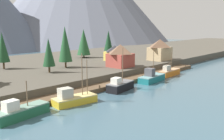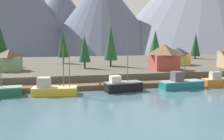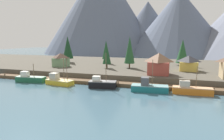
{
  "view_description": "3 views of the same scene",
  "coord_description": "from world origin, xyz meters",
  "px_view_note": "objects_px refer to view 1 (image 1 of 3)",
  "views": [
    {
      "loc": [
        -42.96,
        -38.96,
        14.53
      ],
      "look_at": [
        1.76,
        1.73,
        4.05
      ],
      "focal_mm": 41.68,
      "sensor_mm": 36.0,
      "label": 1
    },
    {
      "loc": [
        -12.43,
        -49.93,
        10.69
      ],
      "look_at": [
        -0.75,
        3.58,
        3.59
      ],
      "focal_mm": 40.48,
      "sensor_mm": 36.0,
      "label": 2
    },
    {
      "loc": [
        18.87,
        -51.41,
        13.15
      ],
      "look_at": [
        1.7,
        1.82,
        4.43
      ],
      "focal_mm": 31.76,
      "sensor_mm": 36.0,
      "label": 3
    }
  ],
  "objects_px": {
    "fishing_boat_green": "(21,112)",
    "conifer_mid_left": "(49,52)",
    "conifer_back_right": "(108,41)",
    "house_red": "(120,55)",
    "conifer_near_right": "(3,47)",
    "conifer_mid_right": "(65,44)",
    "fishing_boat_teal": "(152,78)",
    "conifer_near_left": "(84,42)",
    "house_yellow": "(115,53)",
    "house_tan": "(160,49)",
    "fishing_boat_orange": "(169,72)",
    "fishing_boat_black": "(120,86)",
    "fishing_boat_yellow": "(73,99)"
  },
  "relations": [
    {
      "from": "conifer_mid_left",
      "to": "conifer_mid_right",
      "type": "xyz_separation_m",
      "value": [
        7.78,
        3.3,
        1.53
      ]
    },
    {
      "from": "conifer_near_right",
      "to": "conifer_back_right",
      "type": "xyz_separation_m",
      "value": [
        50.32,
        7.28,
        -0.66
      ]
    },
    {
      "from": "house_yellow",
      "to": "conifer_near_right",
      "type": "distance_m",
      "value": 35.65
    },
    {
      "from": "house_tan",
      "to": "conifer_near_right",
      "type": "relative_size",
      "value": 0.79
    },
    {
      "from": "fishing_boat_teal",
      "to": "conifer_mid_right",
      "type": "height_order",
      "value": "conifer_mid_right"
    },
    {
      "from": "conifer_near_left",
      "to": "fishing_boat_teal",
      "type": "bearing_deg",
      "value": -103.42
    },
    {
      "from": "fishing_boat_yellow",
      "to": "conifer_near_right",
      "type": "relative_size",
      "value": 0.93
    },
    {
      "from": "house_red",
      "to": "conifer_back_right",
      "type": "height_order",
      "value": "conifer_back_right"
    },
    {
      "from": "fishing_boat_black",
      "to": "fishing_boat_green",
      "type": "bearing_deg",
      "value": 171.17
    },
    {
      "from": "conifer_mid_left",
      "to": "conifer_back_right",
      "type": "xyz_separation_m",
      "value": [
        45.05,
        21.36,
        0.15
      ]
    },
    {
      "from": "house_red",
      "to": "conifer_near_left",
      "type": "height_order",
      "value": "conifer_near_left"
    },
    {
      "from": "house_tan",
      "to": "conifer_mid_left",
      "type": "relative_size",
      "value": 0.9
    },
    {
      "from": "house_red",
      "to": "conifer_back_right",
      "type": "distance_m",
      "value": 38.63
    },
    {
      "from": "fishing_boat_green",
      "to": "fishing_boat_teal",
      "type": "relative_size",
      "value": 1.0
    },
    {
      "from": "fishing_boat_teal",
      "to": "fishing_boat_orange",
      "type": "distance_m",
      "value": 10.09
    },
    {
      "from": "fishing_boat_green",
      "to": "conifer_near_left",
      "type": "height_order",
      "value": "conifer_near_left"
    },
    {
      "from": "fishing_boat_teal",
      "to": "conifer_back_right",
      "type": "distance_m",
      "value": 49.22
    },
    {
      "from": "fishing_boat_teal",
      "to": "conifer_mid_left",
      "type": "height_order",
      "value": "conifer_mid_left"
    },
    {
      "from": "fishing_boat_teal",
      "to": "house_tan",
      "type": "height_order",
      "value": "house_tan"
    },
    {
      "from": "fishing_boat_orange",
      "to": "fishing_boat_black",
      "type": "bearing_deg",
      "value": 179.04
    },
    {
      "from": "house_red",
      "to": "conifer_mid_left",
      "type": "distance_m",
      "value": 20.79
    },
    {
      "from": "conifer_near_left",
      "to": "conifer_back_right",
      "type": "bearing_deg",
      "value": 14.14
    },
    {
      "from": "conifer_near_right",
      "to": "conifer_mid_right",
      "type": "xyz_separation_m",
      "value": [
        13.06,
        -10.78,
        0.72
      ]
    },
    {
      "from": "fishing_boat_green",
      "to": "house_yellow",
      "type": "xyz_separation_m",
      "value": [
        46.86,
        21.93,
        4.08
      ]
    },
    {
      "from": "conifer_mid_right",
      "to": "fishing_boat_teal",
      "type": "bearing_deg",
      "value": -65.53
    },
    {
      "from": "conifer_back_right",
      "to": "fishing_boat_black",
      "type": "bearing_deg",
      "value": -134.32
    },
    {
      "from": "house_red",
      "to": "fishing_boat_orange",
      "type": "bearing_deg",
      "value": -51.89
    },
    {
      "from": "fishing_boat_green",
      "to": "conifer_mid_left",
      "type": "xyz_separation_m",
      "value": [
        18.49,
        19.11,
        6.63
      ]
    },
    {
      "from": "house_tan",
      "to": "conifer_mid_left",
      "type": "distance_m",
      "value": 40.8
    },
    {
      "from": "fishing_boat_green",
      "to": "conifer_mid_right",
      "type": "bearing_deg",
      "value": 33.55
    },
    {
      "from": "fishing_boat_yellow",
      "to": "house_yellow",
      "type": "xyz_separation_m",
      "value": [
        36.5,
        22.22,
        4.09
      ]
    },
    {
      "from": "fishing_boat_green",
      "to": "fishing_boat_teal",
      "type": "bearing_deg",
      "value": -7.12
    },
    {
      "from": "fishing_boat_green",
      "to": "conifer_mid_left",
      "type": "height_order",
      "value": "conifer_mid_left"
    },
    {
      "from": "house_red",
      "to": "fishing_boat_yellow",
      "type": "bearing_deg",
      "value": -156.41
    },
    {
      "from": "house_yellow",
      "to": "conifer_mid_left",
      "type": "height_order",
      "value": "conifer_mid_left"
    },
    {
      "from": "conifer_mid_left",
      "to": "house_tan",
      "type": "bearing_deg",
      "value": -10.99
    },
    {
      "from": "conifer_mid_left",
      "to": "conifer_back_right",
      "type": "relative_size",
      "value": 0.91
    },
    {
      "from": "fishing_boat_black",
      "to": "house_tan",
      "type": "relative_size",
      "value": 1.2
    },
    {
      "from": "fishing_boat_green",
      "to": "house_tan",
      "type": "xyz_separation_m",
      "value": [
        58.51,
        11.34,
        5.12
      ]
    },
    {
      "from": "house_tan",
      "to": "conifer_near_left",
      "type": "xyz_separation_m",
      "value": [
        -13.41,
        24.49,
        2.15
      ]
    },
    {
      "from": "fishing_boat_green",
      "to": "conifer_back_right",
      "type": "distance_m",
      "value": 75.63
    },
    {
      "from": "fishing_boat_black",
      "to": "conifer_near_left",
      "type": "relative_size",
      "value": 0.9
    },
    {
      "from": "house_yellow",
      "to": "fishing_boat_black",
      "type": "bearing_deg",
      "value": -136.16
    },
    {
      "from": "conifer_near_left",
      "to": "conifer_back_right",
      "type": "distance_m",
      "value": 19.01
    },
    {
      "from": "fishing_boat_yellow",
      "to": "house_yellow",
      "type": "distance_m",
      "value": 42.93
    },
    {
      "from": "fishing_boat_black",
      "to": "conifer_mid_left",
      "type": "relative_size",
      "value": 1.09
    },
    {
      "from": "conifer_near_right",
      "to": "conifer_mid_right",
      "type": "distance_m",
      "value": 16.95
    },
    {
      "from": "fishing_boat_black",
      "to": "conifer_near_right",
      "type": "distance_m",
      "value": 35.78
    },
    {
      "from": "house_red",
      "to": "conifer_near_right",
      "type": "relative_size",
      "value": 0.65
    },
    {
      "from": "fishing_boat_teal",
      "to": "house_yellow",
      "type": "height_order",
      "value": "fishing_boat_teal"
    }
  ]
}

